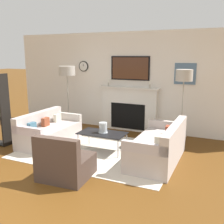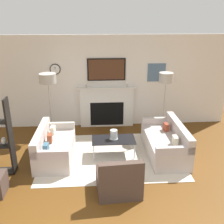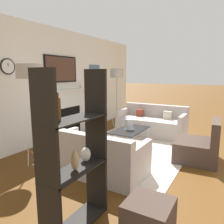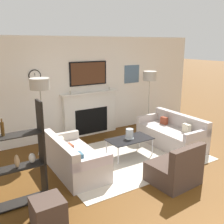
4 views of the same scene
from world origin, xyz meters
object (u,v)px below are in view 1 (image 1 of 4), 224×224
armchair (65,164)px  floor_lamp_right (184,77)px  couch_right (159,147)px  hurricane_candle (103,128)px  couch_left (49,132)px  coffee_table (102,134)px  floor_lamp_left (67,72)px

armchair → floor_lamp_right: bearing=59.9°
couch_right → floor_lamp_right: floor_lamp_right is taller
couch_right → hurricane_candle: 1.29m
couch_left → coffee_table: couch_left is taller
hurricane_candle → floor_lamp_right: floor_lamp_right is taller
couch_right → floor_lamp_left: (-2.91, 1.20, 1.35)m
couch_right → hurricane_candle: bearing=176.7°
armchair → hurricane_candle: bearing=89.5°
couch_left → floor_lamp_right: (2.91, 1.20, 1.33)m
armchair → floor_lamp_left: 3.35m
coffee_table → floor_lamp_left: (-1.63, 1.15, 1.25)m
floor_lamp_left → hurricane_candle: bearing=-34.4°
floor_lamp_right → armchair: bearing=-120.1°
couch_left → floor_lamp_left: 1.83m
couch_left → floor_lamp_right: size_ratio=0.91×
couch_left → floor_lamp_left: bearing=100.3°
armchair → coffee_table: 1.44m
armchair → hurricane_candle: size_ratio=3.79×
coffee_table → couch_right: bearing=-2.2°
hurricane_candle → floor_lamp_left: size_ratio=0.13×
coffee_table → floor_lamp_right: size_ratio=0.58×
couch_right → floor_lamp_right: bearing=79.6°
couch_left → armchair: (1.41, -1.39, -0.02)m
coffee_table → hurricane_candle: hurricane_candle is taller
couch_right → couch_left: bearing=180.0°
floor_lamp_left → coffee_table: bearing=-35.1°
couch_left → hurricane_candle: size_ratio=7.08×
hurricane_candle → couch_right: bearing=-3.3°
hurricane_candle → floor_lamp_left: 2.28m
couch_left → couch_right: (2.69, -0.00, 0.01)m
armchair → hurricane_candle: 1.49m
coffee_table → hurricane_candle: (0.01, 0.02, 0.13)m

